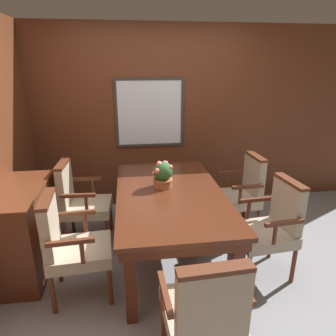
{
  "coord_description": "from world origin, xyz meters",
  "views": [
    {
      "loc": [
        -0.44,
        -2.44,
        1.96
      ],
      "look_at": [
        -0.05,
        0.42,
        0.94
      ],
      "focal_mm": 32.0,
      "sensor_mm": 36.0,
      "label": 1
    }
  ],
  "objects_px": {
    "chair_right_near": "(271,224)",
    "potted_plant": "(163,174)",
    "chair_right_far": "(241,191)",
    "sideboard_cabinet": "(25,230)",
    "chair_left_far": "(80,199)",
    "chair_left_near": "(70,243)",
    "chair_head_near": "(204,312)",
    "dining_table": "(170,200)"
  },
  "relations": [
    {
      "from": "chair_right_near",
      "to": "potted_plant",
      "type": "xyz_separation_m",
      "value": [
        -0.97,
        0.52,
        0.36
      ]
    },
    {
      "from": "chair_right_far",
      "to": "chair_right_near",
      "type": "bearing_deg",
      "value": -2.55
    },
    {
      "from": "potted_plant",
      "to": "sideboard_cabinet",
      "type": "bearing_deg",
      "value": -173.51
    },
    {
      "from": "chair_left_far",
      "to": "chair_left_near",
      "type": "bearing_deg",
      "value": -174.73
    },
    {
      "from": "chair_left_near",
      "to": "chair_right_far",
      "type": "relative_size",
      "value": 1.0
    },
    {
      "from": "chair_left_far",
      "to": "chair_right_near",
      "type": "height_order",
      "value": "same"
    },
    {
      "from": "chair_left_far",
      "to": "chair_head_near",
      "type": "xyz_separation_m",
      "value": [
        0.98,
        -1.75,
        0.0
      ]
    },
    {
      "from": "chair_left_far",
      "to": "chair_head_near",
      "type": "relative_size",
      "value": 1.0
    },
    {
      "from": "chair_left_far",
      "to": "chair_right_near",
      "type": "relative_size",
      "value": 1.0
    },
    {
      "from": "chair_right_near",
      "to": "sideboard_cabinet",
      "type": "relative_size",
      "value": 0.98
    },
    {
      "from": "dining_table",
      "to": "potted_plant",
      "type": "bearing_deg",
      "value": 112.65
    },
    {
      "from": "chair_left_far",
      "to": "potted_plant",
      "type": "xyz_separation_m",
      "value": [
        0.9,
        -0.28,
        0.36
      ]
    },
    {
      "from": "chair_head_near",
      "to": "chair_right_far",
      "type": "xyz_separation_m",
      "value": [
        0.89,
        1.73,
        0.0
      ]
    },
    {
      "from": "chair_head_near",
      "to": "chair_right_near",
      "type": "bearing_deg",
      "value": -136.37
    },
    {
      "from": "chair_left_near",
      "to": "sideboard_cabinet",
      "type": "distance_m",
      "value": 0.67
    },
    {
      "from": "chair_head_near",
      "to": "chair_right_near",
      "type": "xyz_separation_m",
      "value": [
        0.89,
        0.94,
        0.0
      ]
    },
    {
      "from": "chair_right_near",
      "to": "potted_plant",
      "type": "bearing_deg",
      "value": -123.68
    },
    {
      "from": "sideboard_cabinet",
      "to": "chair_right_far",
      "type": "bearing_deg",
      "value": 10.24
    },
    {
      "from": "potted_plant",
      "to": "dining_table",
      "type": "bearing_deg",
      "value": -67.35
    },
    {
      "from": "dining_table",
      "to": "chair_right_near",
      "type": "xyz_separation_m",
      "value": [
        0.91,
        -0.39,
        -0.13
      ]
    },
    {
      "from": "chair_right_far",
      "to": "potted_plant",
      "type": "xyz_separation_m",
      "value": [
        -0.97,
        -0.27,
        0.36
      ]
    },
    {
      "from": "dining_table",
      "to": "chair_head_near",
      "type": "distance_m",
      "value": 1.33
    },
    {
      "from": "potted_plant",
      "to": "chair_right_far",
      "type": "bearing_deg",
      "value": 15.35
    },
    {
      "from": "chair_left_far",
      "to": "chair_right_near",
      "type": "distance_m",
      "value": 2.03
    },
    {
      "from": "chair_head_near",
      "to": "potted_plant",
      "type": "height_order",
      "value": "potted_plant"
    },
    {
      "from": "chair_head_near",
      "to": "sideboard_cabinet",
      "type": "height_order",
      "value": "chair_head_near"
    },
    {
      "from": "chair_right_near",
      "to": "sideboard_cabinet",
      "type": "height_order",
      "value": "chair_right_near"
    },
    {
      "from": "dining_table",
      "to": "chair_right_far",
      "type": "xyz_separation_m",
      "value": [
        0.91,
        0.4,
        -0.13
      ]
    },
    {
      "from": "chair_right_near",
      "to": "sideboard_cabinet",
      "type": "distance_m",
      "value": 2.36
    },
    {
      "from": "chair_head_near",
      "to": "chair_right_far",
      "type": "relative_size",
      "value": 1.0
    },
    {
      "from": "chair_head_near",
      "to": "potted_plant",
      "type": "relative_size",
      "value": 3.39
    },
    {
      "from": "chair_right_near",
      "to": "dining_table",
      "type": "bearing_deg",
      "value": -118.31
    },
    {
      "from": "dining_table",
      "to": "chair_left_near",
      "type": "bearing_deg",
      "value": -154.05
    },
    {
      "from": "chair_left_near",
      "to": "potted_plant",
      "type": "distance_m",
      "value": 1.1
    },
    {
      "from": "chair_left_far",
      "to": "sideboard_cabinet",
      "type": "height_order",
      "value": "chair_left_far"
    },
    {
      "from": "chair_left_far",
      "to": "chair_right_far",
      "type": "distance_m",
      "value": 1.87
    },
    {
      "from": "chair_right_near",
      "to": "sideboard_cabinet",
      "type": "bearing_deg",
      "value": -104.18
    },
    {
      "from": "chair_left_near",
      "to": "chair_right_far",
      "type": "xyz_separation_m",
      "value": [
        1.83,
        0.85,
        0.0
      ]
    },
    {
      "from": "sideboard_cabinet",
      "to": "dining_table",
      "type": "bearing_deg",
      "value": 0.77
    },
    {
      "from": "chair_right_far",
      "to": "chair_right_near",
      "type": "relative_size",
      "value": 1.0
    },
    {
      "from": "chair_left_far",
      "to": "potted_plant",
      "type": "relative_size",
      "value": 3.39
    },
    {
      "from": "potted_plant",
      "to": "chair_right_near",
      "type": "bearing_deg",
      "value": -28.51
    }
  ]
}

